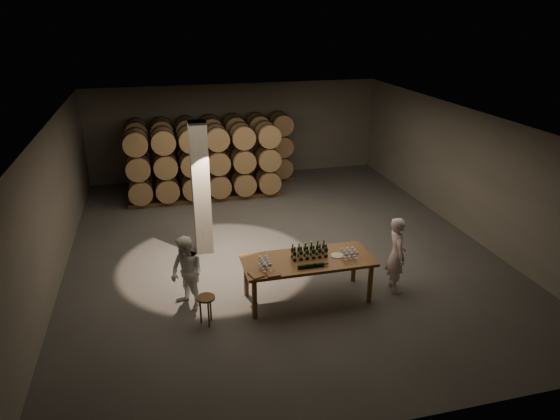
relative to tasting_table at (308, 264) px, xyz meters
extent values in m
plane|color=#4D4B49|center=(0.00, 2.50, -0.80)|extent=(12.00, 12.00, 0.00)
plane|color=#605E59|center=(0.00, 2.50, 2.40)|extent=(12.00, 12.00, 0.00)
plane|color=#676358|center=(0.00, 8.50, 0.80)|extent=(10.00, 0.00, 10.00)
plane|color=#676358|center=(0.00, -3.50, 0.80)|extent=(10.00, 0.00, 10.00)
plane|color=#676358|center=(-5.00, 2.50, 0.80)|extent=(0.00, 12.00, 12.00)
plane|color=#676358|center=(5.00, 2.50, 0.80)|extent=(0.00, 12.00, 12.00)
cube|color=slate|center=(-1.80, 2.70, 0.80)|extent=(0.40, 0.40, 3.20)
cylinder|color=brown|center=(-1.18, -0.43, -0.38)|extent=(0.10, 0.10, 0.84)
cylinder|color=brown|center=(1.18, -0.43, -0.38)|extent=(0.10, 0.10, 0.84)
cylinder|color=brown|center=(-1.18, 0.43, -0.38)|extent=(0.10, 0.10, 0.84)
cylinder|color=brown|center=(1.18, 0.43, -0.38)|extent=(0.10, 0.10, 0.84)
cube|color=brown|center=(0.00, 0.00, 0.07)|extent=(2.60, 1.10, 0.06)
cube|color=#55381D|center=(-0.96, 7.40, -0.74)|extent=(5.48, 0.10, 0.12)
cube|color=#55381D|center=(-0.96, 8.00, -0.74)|extent=(5.48, 0.10, 0.12)
cylinder|color=#A5774A|center=(-3.30, 7.70, -0.33)|extent=(0.70, 0.95, 0.70)
cylinder|color=black|center=(-3.30, 7.44, -0.33)|extent=(0.73, 0.04, 0.73)
cylinder|color=black|center=(-3.30, 7.96, -0.33)|extent=(0.73, 0.04, 0.73)
cylinder|color=#A5774A|center=(-2.52, 7.70, -0.33)|extent=(0.70, 0.95, 0.70)
cylinder|color=black|center=(-2.52, 7.44, -0.33)|extent=(0.73, 0.04, 0.73)
cylinder|color=black|center=(-2.52, 7.96, -0.33)|extent=(0.73, 0.04, 0.73)
cylinder|color=#A5774A|center=(-1.74, 7.70, -0.33)|extent=(0.70, 0.95, 0.70)
cylinder|color=black|center=(-1.74, 7.44, -0.33)|extent=(0.73, 0.04, 0.73)
cylinder|color=black|center=(-1.74, 7.96, -0.33)|extent=(0.73, 0.04, 0.73)
cylinder|color=#A5774A|center=(-0.96, 7.70, -0.33)|extent=(0.70, 0.95, 0.70)
cylinder|color=black|center=(-0.96, 7.44, -0.33)|extent=(0.73, 0.04, 0.73)
cylinder|color=black|center=(-0.96, 7.96, -0.33)|extent=(0.73, 0.04, 0.73)
cylinder|color=#A5774A|center=(-0.18, 7.70, -0.33)|extent=(0.70, 0.95, 0.70)
cylinder|color=black|center=(-0.18, 7.44, -0.33)|extent=(0.73, 0.04, 0.73)
cylinder|color=black|center=(-0.18, 7.96, -0.33)|extent=(0.73, 0.04, 0.73)
cylinder|color=#A5774A|center=(0.60, 7.70, -0.33)|extent=(0.70, 0.95, 0.70)
cylinder|color=black|center=(0.60, 7.44, -0.33)|extent=(0.73, 0.04, 0.73)
cylinder|color=black|center=(0.60, 7.96, -0.33)|extent=(0.73, 0.04, 0.73)
cylinder|color=#A5774A|center=(1.38, 7.70, -0.33)|extent=(0.70, 0.95, 0.70)
cylinder|color=black|center=(1.38, 7.44, -0.33)|extent=(0.73, 0.04, 0.73)
cylinder|color=black|center=(1.38, 7.96, -0.33)|extent=(0.73, 0.04, 0.73)
cylinder|color=#A5774A|center=(-3.30, 7.70, 0.41)|extent=(0.70, 0.95, 0.70)
cylinder|color=black|center=(-3.30, 7.44, 0.41)|extent=(0.73, 0.04, 0.73)
cylinder|color=black|center=(-3.30, 7.96, 0.41)|extent=(0.73, 0.04, 0.73)
cylinder|color=#A5774A|center=(-2.52, 7.70, 0.41)|extent=(0.70, 0.95, 0.70)
cylinder|color=black|center=(-2.52, 7.44, 0.41)|extent=(0.73, 0.04, 0.73)
cylinder|color=black|center=(-2.52, 7.96, 0.41)|extent=(0.73, 0.04, 0.73)
cylinder|color=#A5774A|center=(-1.74, 7.70, 0.41)|extent=(0.70, 0.95, 0.70)
cylinder|color=black|center=(-1.74, 7.44, 0.41)|extent=(0.73, 0.04, 0.73)
cylinder|color=black|center=(-1.74, 7.96, 0.41)|extent=(0.73, 0.04, 0.73)
cylinder|color=#A5774A|center=(-0.96, 7.70, 0.41)|extent=(0.70, 0.95, 0.70)
cylinder|color=black|center=(-0.96, 7.44, 0.41)|extent=(0.73, 0.04, 0.73)
cylinder|color=black|center=(-0.96, 7.96, 0.41)|extent=(0.73, 0.04, 0.73)
cylinder|color=#A5774A|center=(-0.18, 7.70, 0.41)|extent=(0.70, 0.95, 0.70)
cylinder|color=black|center=(-0.18, 7.44, 0.41)|extent=(0.73, 0.04, 0.73)
cylinder|color=black|center=(-0.18, 7.96, 0.41)|extent=(0.73, 0.04, 0.73)
cylinder|color=#A5774A|center=(0.60, 7.70, 0.41)|extent=(0.70, 0.95, 0.70)
cylinder|color=black|center=(0.60, 7.44, 0.41)|extent=(0.73, 0.04, 0.73)
cylinder|color=black|center=(0.60, 7.96, 0.41)|extent=(0.73, 0.04, 0.73)
cylinder|color=#A5774A|center=(1.38, 7.70, 0.41)|extent=(0.70, 0.95, 0.70)
cylinder|color=black|center=(1.38, 7.44, 0.41)|extent=(0.73, 0.04, 0.73)
cylinder|color=black|center=(1.38, 7.96, 0.41)|extent=(0.73, 0.04, 0.73)
cylinder|color=#A5774A|center=(-3.30, 7.70, 1.15)|extent=(0.70, 0.95, 0.70)
cylinder|color=black|center=(-3.30, 7.44, 1.15)|extent=(0.73, 0.04, 0.73)
cylinder|color=black|center=(-3.30, 7.96, 1.15)|extent=(0.73, 0.04, 0.73)
cylinder|color=#A5774A|center=(-2.52, 7.70, 1.15)|extent=(0.70, 0.95, 0.70)
cylinder|color=black|center=(-2.52, 7.44, 1.15)|extent=(0.73, 0.04, 0.73)
cylinder|color=black|center=(-2.52, 7.96, 1.15)|extent=(0.73, 0.04, 0.73)
cylinder|color=#A5774A|center=(-1.74, 7.70, 1.15)|extent=(0.70, 0.95, 0.70)
cylinder|color=black|center=(-1.74, 7.44, 1.15)|extent=(0.73, 0.04, 0.73)
cylinder|color=black|center=(-1.74, 7.96, 1.15)|extent=(0.73, 0.04, 0.73)
cylinder|color=#A5774A|center=(-0.96, 7.70, 1.15)|extent=(0.70, 0.95, 0.70)
cylinder|color=black|center=(-0.96, 7.44, 1.15)|extent=(0.73, 0.04, 0.73)
cylinder|color=black|center=(-0.96, 7.96, 1.15)|extent=(0.73, 0.04, 0.73)
cylinder|color=#A5774A|center=(-0.18, 7.70, 1.15)|extent=(0.70, 0.95, 0.70)
cylinder|color=black|center=(-0.18, 7.44, 1.15)|extent=(0.73, 0.04, 0.73)
cylinder|color=black|center=(-0.18, 7.96, 1.15)|extent=(0.73, 0.04, 0.73)
cylinder|color=#A5774A|center=(0.60, 7.70, 1.15)|extent=(0.70, 0.95, 0.70)
cylinder|color=black|center=(0.60, 7.44, 1.15)|extent=(0.73, 0.04, 0.73)
cylinder|color=black|center=(0.60, 7.96, 1.15)|extent=(0.73, 0.04, 0.73)
cylinder|color=#A5774A|center=(1.38, 7.70, 1.15)|extent=(0.70, 0.95, 0.70)
cylinder|color=black|center=(1.38, 7.44, 1.15)|extent=(0.73, 0.04, 0.73)
cylinder|color=black|center=(1.38, 7.96, 1.15)|extent=(0.73, 0.04, 0.73)
cube|color=#55381D|center=(-1.35, 6.00, -0.74)|extent=(4.70, 0.10, 0.12)
cube|color=#55381D|center=(-1.35, 6.60, -0.74)|extent=(4.70, 0.10, 0.12)
cylinder|color=#A5774A|center=(-3.30, 6.30, -0.33)|extent=(0.70, 0.95, 0.70)
cylinder|color=black|center=(-3.30, 6.04, -0.33)|extent=(0.73, 0.04, 0.73)
cylinder|color=black|center=(-3.30, 6.56, -0.33)|extent=(0.73, 0.04, 0.73)
cylinder|color=#A5774A|center=(-2.52, 6.30, -0.33)|extent=(0.70, 0.95, 0.70)
cylinder|color=black|center=(-2.52, 6.04, -0.33)|extent=(0.73, 0.04, 0.73)
cylinder|color=black|center=(-2.52, 6.56, -0.33)|extent=(0.73, 0.04, 0.73)
cylinder|color=#A5774A|center=(-1.74, 6.30, -0.33)|extent=(0.70, 0.95, 0.70)
cylinder|color=black|center=(-1.74, 6.04, -0.33)|extent=(0.73, 0.04, 0.73)
cylinder|color=black|center=(-1.74, 6.56, -0.33)|extent=(0.73, 0.04, 0.73)
cylinder|color=#A5774A|center=(-0.96, 6.30, -0.33)|extent=(0.70, 0.95, 0.70)
cylinder|color=black|center=(-0.96, 6.04, -0.33)|extent=(0.73, 0.04, 0.73)
cylinder|color=black|center=(-0.96, 6.56, -0.33)|extent=(0.73, 0.04, 0.73)
cylinder|color=#A5774A|center=(-0.18, 6.30, -0.33)|extent=(0.70, 0.95, 0.70)
cylinder|color=black|center=(-0.18, 6.04, -0.33)|extent=(0.73, 0.04, 0.73)
cylinder|color=black|center=(-0.18, 6.56, -0.33)|extent=(0.73, 0.04, 0.73)
cylinder|color=#A5774A|center=(0.60, 6.30, -0.33)|extent=(0.70, 0.95, 0.70)
cylinder|color=black|center=(0.60, 6.04, -0.33)|extent=(0.73, 0.04, 0.73)
cylinder|color=black|center=(0.60, 6.56, -0.33)|extent=(0.73, 0.04, 0.73)
cylinder|color=#A5774A|center=(-3.30, 6.30, 0.41)|extent=(0.70, 0.95, 0.70)
cylinder|color=black|center=(-3.30, 6.04, 0.41)|extent=(0.73, 0.04, 0.73)
cylinder|color=black|center=(-3.30, 6.56, 0.41)|extent=(0.73, 0.04, 0.73)
cylinder|color=#A5774A|center=(-2.52, 6.30, 0.41)|extent=(0.70, 0.95, 0.70)
cylinder|color=black|center=(-2.52, 6.04, 0.41)|extent=(0.73, 0.04, 0.73)
cylinder|color=black|center=(-2.52, 6.56, 0.41)|extent=(0.73, 0.04, 0.73)
cylinder|color=#A5774A|center=(-1.74, 6.30, 0.41)|extent=(0.70, 0.95, 0.70)
cylinder|color=black|center=(-1.74, 6.04, 0.41)|extent=(0.73, 0.04, 0.73)
cylinder|color=black|center=(-1.74, 6.56, 0.41)|extent=(0.73, 0.04, 0.73)
cylinder|color=#A5774A|center=(-0.96, 6.30, 0.41)|extent=(0.70, 0.95, 0.70)
cylinder|color=black|center=(-0.96, 6.04, 0.41)|extent=(0.73, 0.04, 0.73)
cylinder|color=black|center=(-0.96, 6.56, 0.41)|extent=(0.73, 0.04, 0.73)
cylinder|color=#A5774A|center=(-0.18, 6.30, 0.41)|extent=(0.70, 0.95, 0.70)
cylinder|color=black|center=(-0.18, 6.04, 0.41)|extent=(0.73, 0.04, 0.73)
cylinder|color=black|center=(-0.18, 6.56, 0.41)|extent=(0.73, 0.04, 0.73)
cylinder|color=#A5774A|center=(0.60, 6.30, 0.41)|extent=(0.70, 0.95, 0.70)
cylinder|color=black|center=(0.60, 6.04, 0.41)|extent=(0.73, 0.04, 0.73)
cylinder|color=black|center=(0.60, 6.56, 0.41)|extent=(0.73, 0.04, 0.73)
cylinder|color=#A5774A|center=(-3.30, 6.30, 1.15)|extent=(0.70, 0.95, 0.70)
cylinder|color=black|center=(-3.30, 6.04, 1.15)|extent=(0.73, 0.04, 0.73)
cylinder|color=black|center=(-3.30, 6.56, 1.15)|extent=(0.73, 0.04, 0.73)
cylinder|color=#A5774A|center=(-2.52, 6.30, 1.15)|extent=(0.70, 0.95, 0.70)
cylinder|color=black|center=(-2.52, 6.04, 1.15)|extent=(0.73, 0.04, 0.73)
cylinder|color=black|center=(-2.52, 6.56, 1.15)|extent=(0.73, 0.04, 0.73)
cylinder|color=#A5774A|center=(-1.74, 6.30, 1.15)|extent=(0.70, 0.95, 0.70)
cylinder|color=black|center=(-1.74, 6.04, 1.15)|extent=(0.73, 0.04, 0.73)
cylinder|color=black|center=(-1.74, 6.56, 1.15)|extent=(0.73, 0.04, 0.73)
cylinder|color=#A5774A|center=(-0.96, 6.30, 1.15)|extent=(0.70, 0.95, 0.70)
cylinder|color=black|center=(-0.96, 6.04, 1.15)|extent=(0.73, 0.04, 0.73)
cylinder|color=black|center=(-0.96, 6.56, 1.15)|extent=(0.73, 0.04, 0.73)
cylinder|color=#A5774A|center=(-0.18, 6.30, 1.15)|extent=(0.70, 0.95, 0.70)
cylinder|color=black|center=(-0.18, 6.04, 1.15)|extent=(0.73, 0.04, 0.73)
cylinder|color=black|center=(-0.18, 6.56, 1.15)|extent=(0.73, 0.04, 0.73)
cylinder|color=#A5774A|center=(0.60, 6.30, 1.15)|extent=(0.70, 0.95, 0.70)
cylinder|color=black|center=(0.60, 6.04, 1.15)|extent=(0.73, 0.04, 0.73)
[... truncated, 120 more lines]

